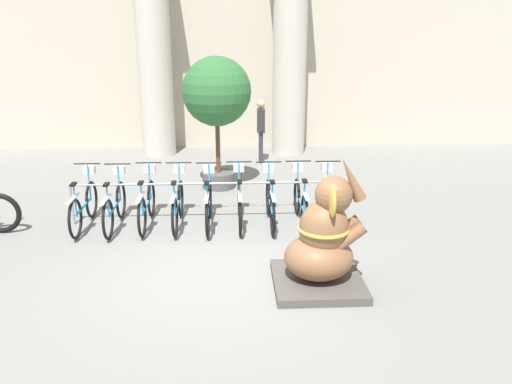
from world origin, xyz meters
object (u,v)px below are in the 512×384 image
object	(u,v)px
person_pedestrian	(261,125)
bicycle_2	(147,203)
bicycle_1	(115,205)
bicycle_6	(270,202)
bicycle_8	(331,201)
elephant_statue	(323,243)
potted_tree	(217,97)
bicycle_3	(178,203)
bicycle_0	(84,204)
bicycle_7	(300,201)
bicycle_4	(209,203)
bicycle_5	(239,202)

from	to	relation	value
person_pedestrian	bicycle_2	bearing A→B (deg)	-117.04
bicycle_1	bicycle_6	world-z (taller)	same
bicycle_8	elephant_statue	distance (m)	2.48
person_pedestrian	potted_tree	world-z (taller)	potted_tree
bicycle_3	potted_tree	xyz separation A→B (m)	(0.68, 2.33, 1.64)
bicycle_0	bicycle_6	world-z (taller)	same
bicycle_3	bicycle_8	size ratio (longest dim) A/B	1.00
bicycle_1	bicycle_8	size ratio (longest dim) A/B	1.00
bicycle_0	person_pedestrian	xyz separation A→B (m)	(3.47, 4.61, 0.60)
bicycle_8	bicycle_2	bearing A→B (deg)	179.08
bicycle_7	elephant_statue	bearing A→B (deg)	-90.61
bicycle_2	elephant_statue	world-z (taller)	elephant_statue
bicycle_0	bicycle_4	size ratio (longest dim) A/B	1.00
bicycle_3	bicycle_5	distance (m)	1.12
bicycle_3	bicycle_7	world-z (taller)	same
bicycle_0	bicycle_1	bearing A→B (deg)	-4.71
bicycle_7	bicycle_4	bearing A→B (deg)	-178.17
elephant_statue	potted_tree	xyz separation A→B (m)	(-1.54, 4.75, 1.43)
elephant_statue	person_pedestrian	distance (m)	7.07
bicycle_1	elephant_statue	distance (m)	4.11
bicycle_3	elephant_statue	world-z (taller)	elephant_statue
bicycle_4	elephant_statue	bearing A→B (deg)	-55.19
bicycle_1	elephant_statue	bearing A→B (deg)	-35.51
bicycle_4	person_pedestrian	world-z (taller)	person_pedestrian
bicycle_3	elephant_statue	xyz separation A→B (m)	(2.22, -2.43, 0.21)
bicycle_6	elephant_statue	distance (m)	2.47
bicycle_3	bicycle_7	bearing A→B (deg)	0.33
bicycle_5	bicycle_8	bearing A→B (deg)	-1.31
potted_tree	bicycle_5	bearing A→B (deg)	-79.28
bicycle_2	bicycle_3	distance (m)	0.56
bicycle_6	bicycle_8	xyz separation A→B (m)	(1.12, -0.00, 0.00)
bicycle_5	bicycle_8	distance (m)	1.68
bicycle_8	bicycle_3	bearing A→B (deg)	179.44
bicycle_3	bicycle_8	bearing A→B (deg)	-0.56
bicycle_2	bicycle_5	bearing A→B (deg)	-0.53
bicycle_6	bicycle_8	world-z (taller)	same
bicycle_7	bicycle_1	bearing A→B (deg)	-179.08
bicycle_1	bicycle_7	size ratio (longest dim) A/B	1.00
bicycle_3	bicycle_7	xyz separation A→B (m)	(2.25, 0.01, 0.00)
bicycle_4	bicycle_7	world-z (taller)	same
bicycle_2	bicycle_5	world-z (taller)	same
bicycle_0	bicycle_2	world-z (taller)	same
bicycle_1	potted_tree	xyz separation A→B (m)	(1.81, 2.37, 1.64)
bicycle_4	bicycle_6	distance (m)	1.12
bicycle_6	bicycle_4	bearing A→B (deg)	-179.15
bicycle_4	bicycle_7	distance (m)	1.68
bicycle_4	person_pedestrian	bearing A→B (deg)	75.32
bicycle_1	bicycle_2	distance (m)	0.57
bicycle_8	person_pedestrian	xyz separation A→B (m)	(-1.03, 4.65, 0.60)
bicycle_7	potted_tree	bearing A→B (deg)	123.99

